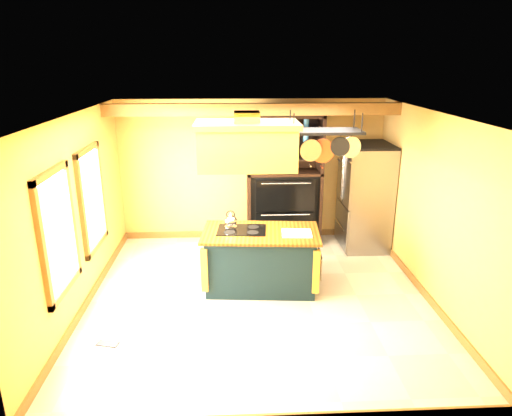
{
  "coord_description": "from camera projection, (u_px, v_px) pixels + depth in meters",
  "views": [
    {
      "loc": [
        -0.34,
        -6.04,
        3.4
      ],
      "look_at": [
        -0.02,
        0.3,
        1.31
      ],
      "focal_mm": 32.0,
      "sensor_mm": 36.0,
      "label": 1
    }
  ],
  "objects": [
    {
      "name": "ceiling",
      "position": [
        259.0,
        115.0,
        5.97
      ],
      "size": [
        5.0,
        5.0,
        0.0
      ],
      "primitive_type": "plane",
      "rotation": [
        3.14,
        0.0,
        0.0
      ],
      "color": "white",
      "rests_on": "wall_back"
    },
    {
      "name": "floor_register",
      "position": [
        108.0,
        344.0,
        5.7
      ],
      "size": [
        0.3,
        0.18,
        0.01
      ],
      "primitive_type": "cube",
      "rotation": [
        0.0,
        0.0,
        -0.24
      ],
      "color": "black",
      "rests_on": "floor"
    },
    {
      "name": "kitchen_island",
      "position": [
        261.0,
        259.0,
        7.0
      ],
      "size": [
        1.82,
        1.11,
        1.11
      ],
      "rotation": [
        0.0,
        0.0,
        -0.08
      ],
      "color": "#13272D",
      "rests_on": "floor"
    },
    {
      "name": "window_far",
      "position": [
        92.0,
        199.0,
        6.83
      ],
      "size": [
        0.06,
        1.06,
        1.56
      ],
      "color": "olive",
      "rests_on": "wall_left"
    },
    {
      "name": "floor",
      "position": [
        259.0,
        298.0,
        6.81
      ],
      "size": [
        5.0,
        5.0,
        0.0
      ],
      "primitive_type": "plane",
      "color": "beige",
      "rests_on": "ground"
    },
    {
      "name": "pot_rack",
      "position": [
        324.0,
        139.0,
        6.48
      ],
      "size": [
        1.13,
        0.52,
        0.76
      ],
      "color": "black",
      "rests_on": "ceiling"
    },
    {
      "name": "wall_left",
      "position": [
        78.0,
        215.0,
        6.27
      ],
      "size": [
        0.02,
        5.0,
        2.7
      ],
      "primitive_type": "cube",
      "color": "gold",
      "rests_on": "floor"
    },
    {
      "name": "refrigerator",
      "position": [
        365.0,
        199.0,
        8.42
      ],
      "size": [
        0.83,
        0.98,
        1.92
      ],
      "color": "gray",
      "rests_on": "floor"
    },
    {
      "name": "ceiling_beam",
      "position": [
        253.0,
        109.0,
        7.62
      ],
      "size": [
        5.0,
        0.15,
        0.2
      ],
      "primitive_type": "cube",
      "color": "olive",
      "rests_on": "ceiling"
    },
    {
      "name": "window_near",
      "position": [
        59.0,
        233.0,
        5.5
      ],
      "size": [
        0.06,
        1.06,
        1.56
      ],
      "color": "olive",
      "rests_on": "wall_left"
    },
    {
      "name": "range_hood",
      "position": [
        247.0,
        144.0,
        6.44
      ],
      "size": [
        1.46,
        0.82,
        0.8
      ],
      "color": "gold",
      "rests_on": "ceiling"
    },
    {
      "name": "wall_right",
      "position": [
        433.0,
        209.0,
        6.51
      ],
      "size": [
        0.02,
        5.0,
        2.7
      ],
      "primitive_type": "cube",
      "color": "gold",
      "rests_on": "floor"
    },
    {
      "name": "hutch",
      "position": [
        284.0,
        195.0,
        8.67
      ],
      "size": [
        1.39,
        0.63,
        2.46
      ],
      "color": "black",
      "rests_on": "floor"
    },
    {
      "name": "wall_back",
      "position": [
        251.0,
        171.0,
        8.76
      ],
      "size": [
        5.0,
        0.02,
        2.7
      ],
      "primitive_type": "cube",
      "color": "gold",
      "rests_on": "floor"
    },
    {
      "name": "wall_front",
      "position": [
        274.0,
        303.0,
        4.02
      ],
      "size": [
        5.0,
        0.02,
        2.7
      ],
      "primitive_type": "cube",
      "color": "gold",
      "rests_on": "floor"
    }
  ]
}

